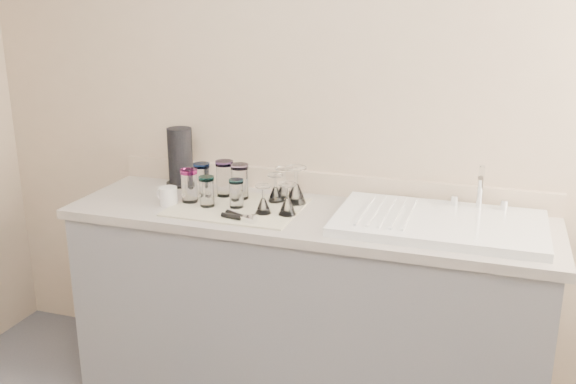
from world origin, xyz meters
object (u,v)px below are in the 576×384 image
(tumbler_cyan, at_px, (225,178))
(goblet_extra, at_px, (284,189))
(goblet_front_right, at_px, (287,204))
(paper_towel_roll, at_px, (180,157))
(sink_unit, at_px, (440,222))
(tumbler_purple, at_px, (240,181))
(tumbler_lavender, at_px, (236,193))
(tumbler_magenta, at_px, (189,185))
(tumbler_blue, at_px, (207,191))
(goblet_front_left, at_px, (263,204))
(tumbler_teal, at_px, (202,179))
(can_opener, at_px, (240,217))
(white_mug, at_px, (168,196))
(goblet_back_left, at_px, (275,192))
(goblet_back_right, at_px, (296,191))

(tumbler_cyan, xyz_separation_m, goblet_extra, (0.27, 0.03, -0.03))
(goblet_front_right, bearing_deg, paper_towel_roll, 156.23)
(sink_unit, relative_size, tumbler_purple, 5.19)
(tumbler_lavender, bearing_deg, goblet_extra, 48.15)
(tumbler_magenta, distance_m, tumbler_blue, 0.10)
(tumbler_blue, height_order, paper_towel_roll, paper_towel_roll)
(goblet_front_left, bearing_deg, tumbler_blue, 177.35)
(sink_unit, height_order, tumbler_blue, sink_unit)
(tumbler_teal, xyz_separation_m, can_opener, (0.29, -0.26, -0.06))
(tumbler_purple, bearing_deg, goblet_extra, 15.29)
(tumbler_magenta, xyz_separation_m, goblet_extra, (0.38, 0.17, -0.03))
(tumbler_cyan, xyz_separation_m, tumbler_lavender, (0.12, -0.14, -0.02))
(goblet_front_right, bearing_deg, tumbler_lavender, 174.68)
(tumbler_blue, xyz_separation_m, white_mug, (-0.18, -0.02, -0.03))
(goblet_front_left, bearing_deg, sink_unit, 6.93)
(goblet_front_right, bearing_deg, goblet_front_left, -171.96)
(sink_unit, height_order, goblet_back_left, sink_unit)
(tumbler_teal, xyz_separation_m, tumbler_cyan, (0.10, 0.03, 0.01))
(goblet_back_left, height_order, can_opener, goblet_back_left)
(goblet_front_right, bearing_deg, tumbler_teal, 162.98)
(goblet_front_right, bearing_deg, tumbler_magenta, 176.37)
(goblet_front_left, xyz_separation_m, can_opener, (-0.06, -0.10, -0.03))
(goblet_front_right, bearing_deg, tumbler_purple, 152.04)
(tumbler_cyan, distance_m, tumbler_purple, 0.09)
(white_mug, xyz_separation_m, paper_towel_roll, (-0.09, 0.30, 0.10))
(tumbler_teal, xyz_separation_m, white_mug, (-0.09, -0.16, -0.04))
(goblet_back_right, bearing_deg, tumbler_purple, -176.88)
(tumbler_purple, distance_m, tumbler_magenta, 0.22)
(tumbler_lavender, distance_m, goblet_back_left, 0.19)
(tumbler_cyan, relative_size, goblet_front_left, 1.33)
(goblet_front_left, bearing_deg, goblet_extra, 84.54)
(tumbler_cyan, relative_size, goblet_back_left, 1.30)
(can_opener, xyz_separation_m, white_mug, (-0.38, 0.10, 0.02))
(tumbler_purple, relative_size, tumbler_magenta, 1.08)
(goblet_front_left, bearing_deg, goblet_front_right, 8.04)
(tumbler_teal, bearing_deg, goblet_front_right, -17.02)
(goblet_back_left, height_order, paper_towel_roll, paper_towel_roll)
(tumbler_purple, height_order, goblet_front_right, tumbler_purple)
(tumbler_lavender, relative_size, goblet_back_left, 1.01)
(goblet_front_left, bearing_deg, goblet_back_right, 63.08)
(sink_unit, height_order, tumbler_purple, sink_unit)
(tumbler_cyan, height_order, white_mug, tumbler_cyan)
(sink_unit, xyz_separation_m, tumbler_magenta, (-1.08, -0.04, 0.06))
(tumbler_cyan, bearing_deg, goblet_front_right, -24.90)
(tumbler_blue, bearing_deg, sink_unit, 4.37)
(goblet_back_left, xyz_separation_m, white_mug, (-0.44, -0.17, -0.01))
(goblet_front_left, xyz_separation_m, goblet_front_right, (0.10, 0.01, 0.00))
(tumbler_teal, relative_size, goblet_extra, 1.03)
(can_opener, bearing_deg, white_mug, 165.51)
(tumbler_teal, height_order, goblet_front_left, tumbler_teal)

